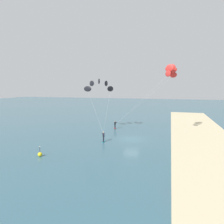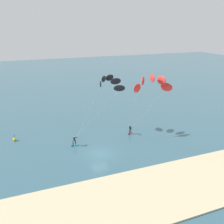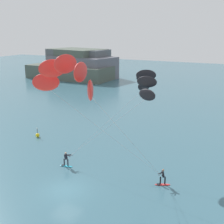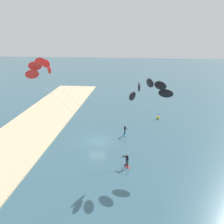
% 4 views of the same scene
% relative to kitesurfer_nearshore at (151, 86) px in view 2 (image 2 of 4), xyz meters
% --- Properties ---
extents(ground_plane, '(240.00, 240.00, 0.00)m').
position_rel_kitesurfer_nearshore_xyz_m(ground_plane, '(-5.20, 5.70, -11.49)').
color(ground_plane, '#386070').
extents(sand_strip, '(80.00, 10.63, 0.16)m').
position_rel_kitesurfer_nearshore_xyz_m(sand_strip, '(-5.20, -6.27, -11.41)').
color(sand_strip, beige).
rests_on(sand_strip, ground).
extents(kitesurfer_nearshore, '(6.11, 13.03, 13.18)m').
position_rel_kitesurfer_nearshore_xyz_m(kitesurfer_nearshore, '(0.00, 0.00, 0.00)').
color(kitesurfer_nearshore, red).
rests_on(kitesurfer_nearshore, ground).
extents(kitesurfer_mid_water, '(10.42, 6.89, 10.71)m').
position_rel_kitesurfer_nearshore_xyz_m(kitesurfer_mid_water, '(-0.73, 13.21, -2.42)').
color(kitesurfer_mid_water, '#23ADD1').
rests_on(kitesurfer_mid_water, ground).
extents(marker_buoy, '(0.56, 0.56, 1.38)m').
position_rel_kitesurfer_nearshore_xyz_m(marker_buoy, '(-17.20, 15.59, -11.19)').
color(marker_buoy, yellow).
rests_on(marker_buoy, ground).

